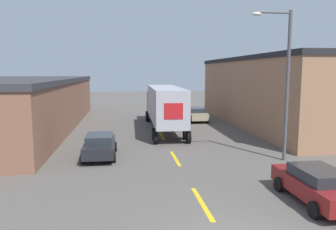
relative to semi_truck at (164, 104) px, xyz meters
The scene contains 7 objects.
road_centerline 10.41m from the semi_truck, 92.96° to the right, with size 0.20×17.33×0.01m.
warehouse_right 12.41m from the semi_truck, ahead, with size 10.53×24.09×6.67m.
semi_truck is the anchor object (origin of this frame).
parked_car_right_far 6.35m from the semi_truck, 48.82° to the left, with size 1.99×4.41×1.44m.
parked_car_right_near 18.18m from the semi_truck, 77.08° to the right, with size 1.99×4.41×1.44m.
parked_car_left_far 10.67m from the semi_truck, 118.90° to the right, with size 1.99×4.41×1.44m.
street_lamp 13.00m from the semi_truck, 63.78° to the right, with size 2.39×0.32×8.70m.
Camera 1 is at (-3.04, -8.72, 5.25)m, focal length 35.00 mm.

